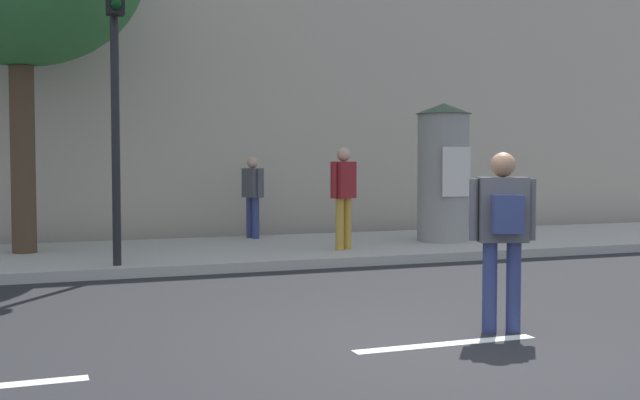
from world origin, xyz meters
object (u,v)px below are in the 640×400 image
pedestrian_near_pole (503,225)px  poster_column (443,171)px  traffic_light (115,63)px  pedestrian_with_backpack (344,190)px  pedestrian_with_bag (253,191)px

pedestrian_near_pole → poster_column: bearing=65.0°
poster_column → pedestrian_near_pole: size_ratio=1.49×
traffic_light → pedestrian_with_backpack: size_ratio=2.48×
traffic_light → pedestrian_with_bag: bearing=48.3°
poster_column → pedestrian_near_pole: (-3.02, -6.49, -0.42)m
traffic_light → poster_column: traffic_light is taller
pedestrian_with_bag → pedestrian_near_pole: bearing=-88.8°
traffic_light → pedestrian_with_bag: traffic_light is taller
poster_column → pedestrian_with_backpack: poster_column is taller
poster_column → pedestrian_with_bag: size_ratio=1.63×
poster_column → pedestrian_with_backpack: 2.39m
pedestrian_with_backpack → poster_column: bearing=16.0°
traffic_light → pedestrian_with_bag: (2.90, 3.25, -1.97)m
poster_column → pedestrian_with_bag: (-3.19, 1.78, -0.39)m
pedestrian_near_pole → pedestrian_with_bag: (-0.17, 8.27, 0.03)m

